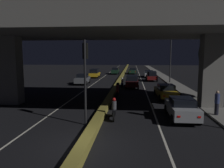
{
  "coord_description": "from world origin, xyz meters",
  "views": [
    {
      "loc": [
        2.19,
        -9.88,
        4.28
      ],
      "look_at": [
        -0.15,
        15.17,
        1.1
      ],
      "focal_mm": 35.0,
      "sensor_mm": 36.0,
      "label": 1
    }
  ],
  "objects": [
    {
      "name": "car_dark_green_third_oncoming",
      "position": [
        -1.97,
        43.33,
        0.8
      ],
      "size": [
        1.88,
        4.82,
        1.54
      ],
      "rotation": [
        0.0,
        0.0,
        -1.56
      ],
      "color": "black",
      "rests_on": "ground_plane"
    },
    {
      "name": "car_taxi_yellow_second_oncoming",
      "position": [
        -5.46,
        33.95,
        0.93
      ],
      "size": [
        1.96,
        4.59,
        1.76
      ],
      "rotation": [
        0.0,
        0.0,
        -1.55
      ],
      "color": "gold",
      "rests_on": "ground_plane"
    },
    {
      "name": "car_white_fifth",
      "position": [
        5.64,
        36.03,
        0.71
      ],
      "size": [
        2.1,
        4.81,
        1.4
      ],
      "rotation": [
        0.0,
        0.0,
        1.53
      ],
      "color": "silver",
      "rests_on": "ground_plane"
    },
    {
      "name": "ground_plane",
      "position": [
        0.0,
        0.0,
        0.0
      ],
      "size": [
        200.0,
        200.0,
        0.0
      ],
      "primitive_type": "plane",
      "color": "black"
    },
    {
      "name": "car_taxi_yellow_second",
      "position": [
        5.65,
        12.78,
        0.72
      ],
      "size": [
        2.06,
        4.84,
        1.43
      ],
      "rotation": [
        0.0,
        0.0,
        1.62
      ],
      "color": "gold",
      "rests_on": "ground_plane"
    },
    {
      "name": "sidewalk_right",
      "position": [
        8.73,
        28.0,
        0.07
      ],
      "size": [
        2.0,
        126.0,
        0.14
      ],
      "primitive_type": "cube",
      "color": "slate",
      "rests_on": "ground_plane"
    },
    {
      "name": "motorcycle_red_filtering_mid",
      "position": [
        0.6,
        13.48,
        0.62
      ],
      "size": [
        0.32,
        1.8,
        1.44
      ],
      "rotation": [
        0.0,
        0.0,
        1.57
      ],
      "color": "black",
      "rests_on": "ground_plane"
    },
    {
      "name": "traffic_light_left_of_median",
      "position": [
        -0.7,
        3.32,
        3.59
      ],
      "size": [
        0.3,
        0.49,
        5.28
      ],
      "color": "black",
      "rests_on": "ground_plane"
    },
    {
      "name": "car_dark_red_fourth",
      "position": [
        5.54,
        28.82,
        0.88
      ],
      "size": [
        1.91,
        4.01,
        1.69
      ],
      "rotation": [
        0.0,
        0.0,
        1.58
      ],
      "color": "#591414",
      "rests_on": "ground_plane"
    },
    {
      "name": "motorcycle_blue_filtering_far",
      "position": [
        0.81,
        20.08,
        0.59
      ],
      "size": [
        0.33,
        1.91,
        1.37
      ],
      "rotation": [
        0.0,
        0.0,
        1.53
      ],
      "color": "black",
      "rests_on": "ground_plane"
    },
    {
      "name": "roadside_tree_kerbside_near",
      "position": [
        10.7,
        11.79,
        4.52
      ],
      "size": [
        4.36,
        4.36,
        6.72
      ],
      "color": "#2D2116",
      "rests_on": "ground_plane"
    },
    {
      "name": "median_divider",
      "position": [
        0.0,
        35.0,
        0.21
      ],
      "size": [
        0.6,
        126.0,
        0.42
      ],
      "primitive_type": "cube",
      "color": "olive",
      "rests_on": "ground_plane"
    },
    {
      "name": "lane_line_right_inner",
      "position": [
        3.86,
        35.0,
        0.0
      ],
      "size": [
        0.12,
        126.0,
        0.0
      ],
      "primitive_type": "cube",
      "color": "beige",
      "rests_on": "ground_plane"
    },
    {
      "name": "car_silver_lead",
      "position": [
        5.59,
        5.17,
        0.77
      ],
      "size": [
        1.86,
        4.24,
        1.48
      ],
      "rotation": [
        0.0,
        0.0,
        1.57
      ],
      "color": "gray",
      "rests_on": "ground_plane"
    },
    {
      "name": "motorcycle_black_filtering_near",
      "position": [
        0.97,
        4.64,
        0.63
      ],
      "size": [
        0.33,
        1.91,
        1.49
      ],
      "rotation": [
        0.0,
        0.0,
        1.62
      ],
      "color": "black",
      "rests_on": "ground_plane"
    },
    {
      "name": "pedestrian_on_sidewalk",
      "position": [
        8.2,
        5.95,
        1.02
      ],
      "size": [
        0.33,
        0.33,
        1.74
      ],
      "color": "black",
      "rests_on": "sidewalk_right"
    },
    {
      "name": "car_dark_red_third",
      "position": [
        2.15,
        20.23,
        0.86
      ],
      "size": [
        1.87,
        4.37,
        1.67
      ],
      "rotation": [
        0.0,
        0.0,
        1.58
      ],
      "color": "#591414",
      "rests_on": "ground_plane"
    },
    {
      "name": "lane_line_left_inner",
      "position": [
        -3.86,
        35.0,
        0.0
      ],
      "size": [
        0.12,
        126.0,
        0.0
      ],
      "primitive_type": "cube",
      "color": "beige",
      "rests_on": "ground_plane"
    },
    {
      "name": "street_lamp",
      "position": [
        7.91,
        25.81,
        5.09
      ],
      "size": [
        2.44,
        0.32,
        8.65
      ],
      "color": "#2D2D30",
      "rests_on": "ground_plane"
    },
    {
      "name": "car_dark_green_sixth",
      "position": [
        2.17,
        44.12,
        0.75
      ],
      "size": [
        2.12,
        4.38,
        1.43
      ],
      "rotation": [
        0.0,
        0.0,
        1.62
      ],
      "color": "black",
      "rests_on": "ground_plane"
    },
    {
      "name": "car_grey_lead_oncoming",
      "position": [
        -5.52,
        23.24,
        0.79
      ],
      "size": [
        2.08,
        4.48,
        1.57
      ],
      "rotation": [
        0.0,
        0.0,
        -1.53
      ],
      "color": "#515459",
      "rests_on": "ground_plane"
    },
    {
      "name": "elevated_overpass",
      "position": [
        0.0,
        8.76,
        6.8
      ],
      "size": [
        22.52,
        10.96,
        8.82
      ],
      "color": "slate",
      "rests_on": "ground_plane"
    }
  ]
}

